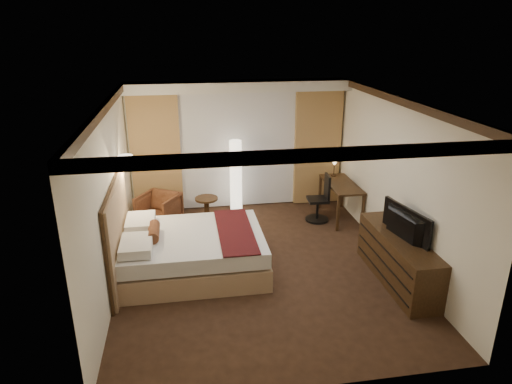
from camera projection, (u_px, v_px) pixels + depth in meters
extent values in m
cube|color=#301E12|center=(260.00, 265.00, 7.54)|extent=(4.50, 5.50, 0.01)
cube|color=white|center=(260.00, 101.00, 6.60)|extent=(4.50, 5.50, 0.01)
cube|color=white|center=(238.00, 145.00, 9.62)|extent=(4.50, 0.02, 2.70)
cube|color=white|center=(110.00, 197.00, 6.73)|extent=(0.02, 5.50, 2.70)
cube|color=white|center=(396.00, 181.00, 7.42)|extent=(0.02, 5.50, 2.70)
cube|color=white|center=(239.00, 86.00, 8.95)|extent=(4.50, 0.50, 0.20)
cube|color=silver|center=(238.00, 151.00, 9.58)|extent=(2.48, 0.04, 2.45)
cube|color=#9F7449|center=(156.00, 155.00, 9.26)|extent=(1.00, 0.14, 2.45)
cube|color=#9F7449|center=(317.00, 148.00, 9.78)|extent=(1.00, 0.14, 2.45)
imported|color=#492616|center=(159.00, 209.00, 8.91)|extent=(0.94, 0.92, 0.72)
imported|color=black|center=(401.00, 218.00, 6.72)|extent=(0.80, 1.16, 0.14)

